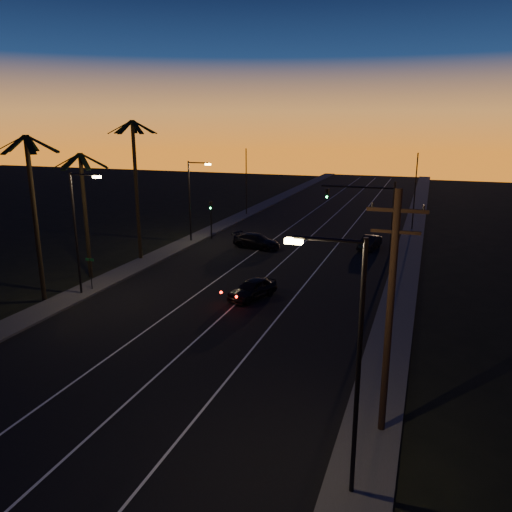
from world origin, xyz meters
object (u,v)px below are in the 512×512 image
at_px(lead_car, 252,289).
at_px(right_car, 370,242).
at_px(signal_mast, 368,203).
at_px(cross_car, 256,241).
at_px(utility_pole, 390,310).

bearing_deg(lead_car, right_car, 70.68).
height_order(signal_mast, cross_car, signal_mast).
relative_size(right_car, cross_car, 0.79).
xyz_separation_m(utility_pole, signal_mast, (-4.46, 29.99, -0.53)).
bearing_deg(utility_pole, right_car, 97.74).
bearing_deg(right_car, utility_pole, -82.26).
relative_size(lead_car, cross_car, 0.94).
bearing_deg(signal_mast, cross_car, -168.08).
bearing_deg(lead_car, signal_mast, 70.16).
relative_size(lead_car, right_car, 1.19).
bearing_deg(cross_car, utility_pole, -61.44).
bearing_deg(signal_mast, lead_car, -109.84).
height_order(signal_mast, lead_car, signal_mast).
bearing_deg(lead_car, utility_pole, -52.22).
distance_m(lead_car, cross_car, 15.03).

